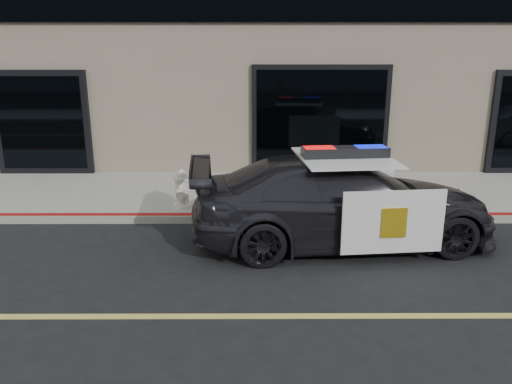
{
  "coord_description": "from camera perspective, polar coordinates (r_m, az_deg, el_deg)",
  "views": [
    {
      "loc": [
        -2.66,
        -5.6,
        3.25
      ],
      "look_at": [
        -2.63,
        2.2,
        1.0
      ],
      "focal_mm": 35.0,
      "sensor_mm": 36.0,
      "label": 1
    }
  ],
  "objects": [
    {
      "name": "ground",
      "position": [
        7.0,
        22.79,
        -12.94
      ],
      "size": [
        120.0,
        120.0,
        0.0
      ],
      "primitive_type": "plane",
      "color": "black",
      "rests_on": "ground"
    },
    {
      "name": "sidewalk_n",
      "position": [
        11.61,
        13.05,
        -0.2
      ],
      "size": [
        60.0,
        3.5,
        0.15
      ],
      "primitive_type": "cube",
      "color": "gray",
      "rests_on": "ground"
    },
    {
      "name": "police_car",
      "position": [
        8.63,
        9.87,
        -0.96
      ],
      "size": [
        3.06,
        5.54,
        1.69
      ],
      "color": "black",
      "rests_on": "ground"
    },
    {
      "name": "fire_hydrant",
      "position": [
        10.08,
        -8.47,
        0.24
      ],
      "size": [
        0.36,
        0.51,
        0.8
      ],
      "color": "beige",
      "rests_on": "sidewalk_n"
    }
  ]
}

